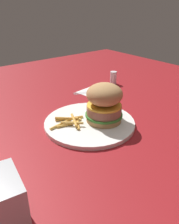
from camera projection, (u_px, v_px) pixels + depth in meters
ground_plane at (90, 121)px, 0.71m from camera, size 1.60×1.60×0.00m
plate at (89, 123)px, 0.68m from camera, size 0.27×0.27×0.01m
sandwich at (104, 103)px, 0.66m from camera, size 0.11×0.11×0.12m
fries_pile at (70, 121)px, 0.67m from camera, size 0.12×0.09×0.01m
napkin at (95, 92)px, 0.93m from camera, size 0.12×0.12×0.00m
fork at (94, 91)px, 0.92m from camera, size 0.16×0.09×0.00m
napkin_dispenser at (3, 202)px, 0.37m from camera, size 0.07×0.10×0.09m
salt_shaker at (113, 78)px, 1.01m from camera, size 0.03×0.03×0.06m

